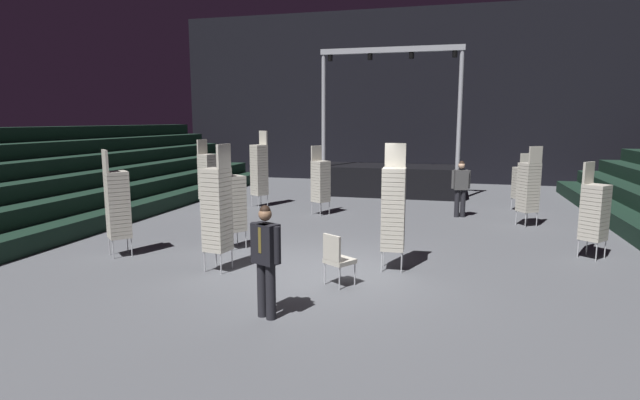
% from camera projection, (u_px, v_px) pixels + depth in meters
% --- Properties ---
extents(ground_plane, '(22.00, 30.00, 0.10)m').
position_uv_depth(ground_plane, '(326.00, 273.00, 9.85)').
color(ground_plane, '#515459').
extents(arena_end_wall, '(22.00, 0.30, 8.00)m').
position_uv_depth(arena_end_wall, '(404.00, 97.00, 23.52)').
color(arena_end_wall, black).
rests_on(arena_end_wall, ground_plane).
extents(bleacher_bank_left, '(4.50, 24.00, 2.70)m').
position_uv_depth(bleacher_bank_left, '(4.00, 182.00, 12.79)').
color(bleacher_bank_left, black).
rests_on(bleacher_bank_left, ground_plane).
extents(stage_riser, '(5.51, 2.53, 5.52)m').
position_uv_depth(stage_riser, '(391.00, 177.00, 19.81)').
color(stage_riser, black).
rests_on(stage_riser, ground_plane).
extents(man_with_tie, '(0.55, 0.38, 1.70)m').
position_uv_depth(man_with_tie, '(266.00, 255.00, 7.34)').
color(man_with_tie, black).
rests_on(man_with_tie, ground_plane).
extents(chair_stack_front_left, '(0.50, 0.50, 2.48)m').
position_uv_depth(chair_stack_front_left, '(217.00, 208.00, 9.64)').
color(chair_stack_front_left, '#B2B5BA').
rests_on(chair_stack_front_left, ground_plane).
extents(chair_stack_front_right, '(0.62, 0.62, 2.31)m').
position_uv_depth(chair_stack_front_right, '(117.00, 203.00, 10.72)').
color(chair_stack_front_right, '#B2B5BA').
rests_on(chair_stack_front_right, ground_plane).
extents(chair_stack_mid_left, '(0.46, 0.46, 2.48)m').
position_uv_depth(chair_stack_mid_left, '(393.00, 208.00, 9.71)').
color(chair_stack_mid_left, '#B2B5BA').
rests_on(chair_stack_mid_left, ground_plane).
extents(chair_stack_mid_right, '(0.55, 0.55, 2.31)m').
position_uv_depth(chair_stack_mid_right, '(207.00, 176.00, 16.08)').
color(chair_stack_mid_right, '#B2B5BA').
rests_on(chair_stack_mid_right, ground_plane).
extents(chair_stack_mid_centre, '(0.61, 0.61, 2.22)m').
position_uv_depth(chair_stack_mid_centre, '(529.00, 186.00, 13.80)').
color(chair_stack_mid_centre, '#B2B5BA').
rests_on(chair_stack_mid_centre, ground_plane).
extents(chair_stack_rear_left, '(0.61, 0.61, 2.56)m').
position_uv_depth(chair_stack_rear_left, '(259.00, 169.00, 16.88)').
color(chair_stack_rear_left, '#B2B5BA').
rests_on(chair_stack_rear_left, ground_plane).
extents(chair_stack_rear_right, '(0.61, 0.61, 2.14)m').
position_uv_depth(chair_stack_rear_right, '(233.00, 202.00, 11.40)').
color(chair_stack_rear_right, '#B2B5BA').
rests_on(chair_stack_rear_right, ground_plane).
extents(chair_stack_rear_centre, '(0.61, 0.61, 2.14)m').
position_uv_depth(chair_stack_rear_centre, '(320.00, 180.00, 15.50)').
color(chair_stack_rear_centre, '#B2B5BA').
rests_on(chair_stack_rear_centre, ground_plane).
extents(chair_stack_aisle_left, '(0.62, 0.62, 2.05)m').
position_uv_depth(chair_stack_aisle_left, '(594.00, 211.00, 10.54)').
color(chair_stack_aisle_left, '#B2B5BA').
rests_on(chair_stack_aisle_left, ground_plane).
extents(chair_stack_aisle_right, '(0.58, 0.58, 1.88)m').
position_uv_depth(chair_stack_aisle_right, '(522.00, 182.00, 16.11)').
color(chair_stack_aisle_right, '#B2B5BA').
rests_on(chair_stack_aisle_right, ground_plane).
extents(crew_worker_near_stage, '(0.57, 0.32, 1.71)m').
position_uv_depth(crew_worker_near_stage, '(461.00, 186.00, 15.09)').
color(crew_worker_near_stage, black).
rests_on(crew_worker_near_stage, ground_plane).
extents(loose_chair_near_man, '(0.61, 0.61, 0.95)m').
position_uv_depth(loose_chair_near_man, '(337.00, 257.00, 8.84)').
color(loose_chair_near_man, '#B2B5BA').
rests_on(loose_chair_near_man, ground_plane).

